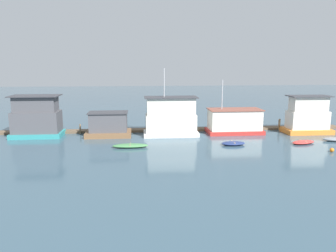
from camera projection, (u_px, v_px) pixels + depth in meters
name	position (u px, v px, depth m)	size (l,w,h in m)	color
ground_plane	(167.00, 135.00, 43.77)	(200.00, 200.00, 0.00)	#385160
dock_walkway	(166.00, 130.00, 46.45)	(51.00, 1.68, 0.30)	brown
houseboat_teal	(37.00, 118.00, 42.40)	(6.38, 3.87, 5.39)	teal
houseboat_brown	(109.00, 125.00, 42.95)	(5.88, 3.84, 3.17)	brown
houseboat_white	(171.00, 117.00, 43.10)	(7.18, 3.41, 8.80)	white
houseboat_red	(234.00, 121.00, 44.73)	(7.48, 3.89, 7.27)	red
houseboat_orange	(308.00, 117.00, 44.67)	(6.21, 3.49, 5.13)	orange
dinghy_green	(130.00, 146.00, 37.07)	(4.06, 1.36, 0.45)	#47844C
dinghy_navy	(233.00, 143.00, 38.22)	(2.87, 1.61, 0.43)	navy
dinghy_red	(303.00, 142.00, 38.92)	(3.40, 2.29, 0.37)	red
dinghy_grey	(336.00, 139.00, 40.10)	(3.34, 2.07, 0.47)	gray
mooring_post_far_right	(279.00, 125.00, 46.69)	(0.28, 0.28, 1.63)	#846B4C
mooring_post_near_left	(80.00, 129.00, 44.25)	(0.20, 0.20, 1.35)	#846B4C
buoy_orange	(332.00, 150.00, 35.23)	(0.45, 0.45, 0.45)	orange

